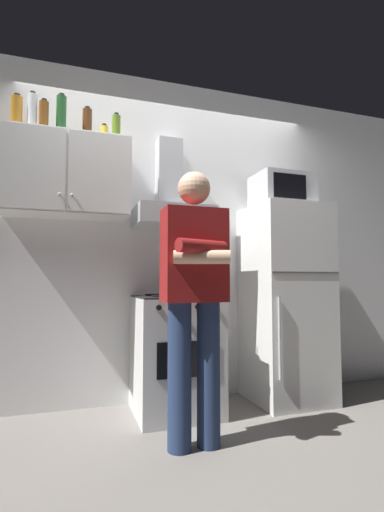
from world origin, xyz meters
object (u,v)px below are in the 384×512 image
bottle_liquor_amber (16,113)px  bottle_vodka_clear (32,113)px  stove_oven (175,354)px  bottle_beer_brown (44,117)px  bottle_rum_dark (87,125)px  bottle_spice_jar (104,134)px  cooking_pot (197,286)px  range_hood (172,203)px  refrigerator (285,302)px  bottle_wine_green (61,115)px  bottle_olive_oil (116,128)px  microwave (282,192)px  person_standing (194,293)px  upper_cabinet (67,176)px

bottle_liquor_amber → bottle_vodka_clear: (0.10, -0.01, 0.02)m
stove_oven → bottle_beer_brown: bottle_beer_brown is taller
bottle_rum_dark → bottle_spice_jar: size_ratio=1.90×
cooking_pot → bottle_spice_jar: (-0.66, 0.27, 1.18)m
range_hood → refrigerator: 1.25m
refrigerator → bottle_wine_green: bottle_wine_green is taller
cooking_pot → bottle_olive_oil: size_ratio=1.27×
microwave → bottle_beer_brown: bearing=177.4°
stove_oven → refrigerator: size_ratio=0.55×
range_hood → bottle_beer_brown: bearing=-178.8°
stove_oven → range_hood: bearing=90.0°
cooking_pot → refrigerator: bearing=8.3°
refrigerator → microwave: size_ratio=3.33×
stove_oven → cooking_pot: bearing=-42.5°
bottle_liquor_amber → refrigerator: bearing=-3.6°
stove_oven → bottle_spice_jar: bearing=164.1°
bottle_olive_oil → bottle_liquor_amber: bottle_liquor_amber is taller
microwave → bottle_liquor_amber: (-2.10, 0.12, 0.44)m
bottle_wine_green → bottle_liquor_amber: size_ratio=1.15×
bottle_olive_oil → bottle_liquor_amber: (-0.71, 0.01, 0.02)m
microwave → bottle_olive_oil: bottle_olive_oil is taller
person_standing → upper_cabinet: bearing=135.7°
bottle_rum_dark → bottle_spice_jar: (0.13, -0.01, -0.06)m
person_standing → bottle_spice_jar: size_ratio=11.78×
refrigerator → bottle_wine_green: 2.28m
refrigerator → bottle_spice_jar: (-1.48, 0.15, 1.31)m
cooking_pot → bottle_spice_jar: bearing=157.8°
bottle_wine_green → bottle_olive_oil: (0.40, 0.01, -0.04)m
refrigerator → bottle_spice_jar: bearing=174.2°
stove_oven → refrigerator: bearing=0.0°
range_hood → bottle_spice_jar: bearing=177.3°
microwave → person_standing: (-1.00, -0.62, -0.84)m
range_hood → bottle_olive_oil: 0.72m
microwave → cooking_pot: bearing=-170.4°
range_hood → cooking_pot: 0.72m
bottle_rum_dark → bottle_spice_jar: bottle_rum_dark is taller
bottle_liquor_amber → bottle_rum_dark: bearing=3.7°
microwave → bottle_olive_oil: (-1.40, 0.10, 0.42)m
microwave → person_standing: size_ratio=0.29×
bottle_olive_oil → person_standing: bearing=-61.3°
microwave → bottle_liquor_amber: 2.15m
microwave → bottle_wine_green: size_ratio=1.53×
bottle_rum_dark → stove_oven: bearing=-14.0°
upper_cabinet → bottle_spice_jar: bottle_spice_jar is taller
range_hood → bottle_wine_green: (-0.85, -0.01, 0.60)m
refrigerator → bottle_wine_green: size_ratio=5.12×
bottle_beer_brown → bottle_rum_dark: bearing=10.9°
stove_oven → bottle_liquor_amber: size_ratio=3.22×
bottle_spice_jar → bottle_vodka_clear: bottle_vodka_clear is taller
bottle_spice_jar → range_hood: bearing=-2.7°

